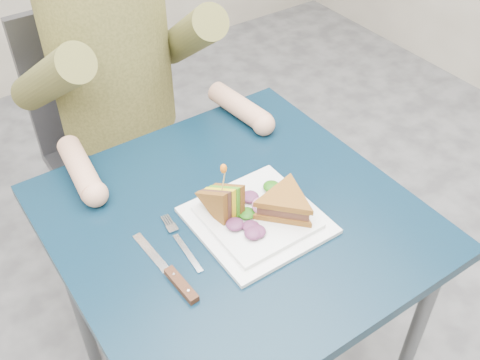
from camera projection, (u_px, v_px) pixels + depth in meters
table at (235, 240)px, 1.28m from camera, size 0.75×0.75×0.73m
chair at (112, 130)px, 1.78m from camera, size 0.42×0.40×0.93m
diner at (109, 35)px, 1.47m from camera, size 0.54×0.59×0.74m
plate at (257, 219)px, 1.21m from camera, size 0.26×0.26×0.02m
sandwich_flat at (285, 204)px, 1.19m from camera, size 0.21×0.21×0.05m
sandwich_upright at (224, 202)px, 1.18m from camera, size 0.08×0.12×0.12m
fork at (182, 244)px, 1.16m from camera, size 0.03×0.18×0.01m
knife at (176, 279)px, 1.09m from camera, size 0.03×0.22×0.02m
toothpick at (224, 179)px, 1.14m from camera, size 0.01×0.01×0.06m
toothpick_frill at (224, 169)px, 1.12m from camera, size 0.01×0.01×0.02m
lettuce_spill at (256, 208)px, 1.20m from camera, size 0.15×0.13×0.02m
onion_ring at (262, 206)px, 1.20m from camera, size 0.04×0.04×0.02m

